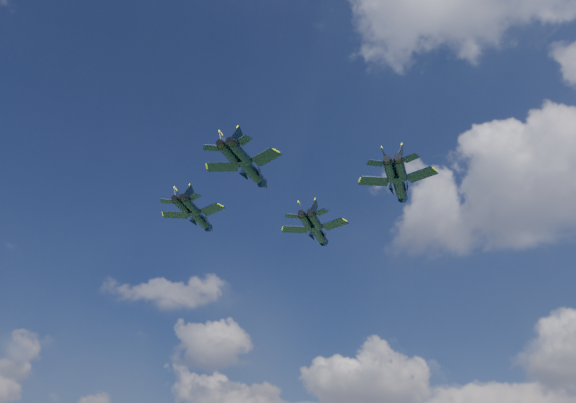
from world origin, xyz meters
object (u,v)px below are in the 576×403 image
Objects in this scene: jet_left at (199,218)px; jet_slot at (251,170)px; jet_right at (399,185)px; jet_lead at (318,232)px.

jet_left reaches higher than jet_slot.
jet_slot is (-12.88, -21.33, -2.63)m from jet_right.
jet_slot is (20.46, -10.12, -2.58)m from jet_left.
jet_slot is at bearing -142.70° from jet_right.
jet_left is at bearing -145.71° from jet_lead.
jet_left is at bearing 177.00° from jet_right.
jet_slot is (7.66, -28.12, -2.91)m from jet_lead.
jet_lead reaches higher than jet_left.
jet_right is at bearing -1.17° from jet_left.
jet_right is at bearing 43.93° from jet_slot.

